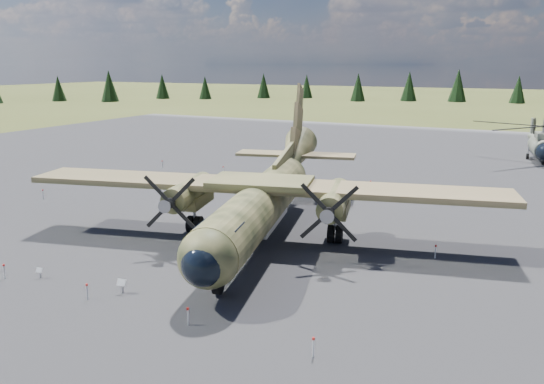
% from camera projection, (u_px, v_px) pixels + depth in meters
% --- Properties ---
extents(ground, '(500.00, 500.00, 0.00)m').
position_uv_depth(ground, '(204.00, 223.00, 38.91)').
color(ground, '#515626').
rests_on(ground, ground).
extents(apron, '(120.00, 120.00, 0.04)m').
position_uv_depth(apron, '(265.00, 194.00, 47.65)').
color(apron, '#57575B').
rests_on(apron, ground).
extents(transport_plane, '(31.29, 28.05, 10.36)m').
position_uv_depth(transport_plane, '(265.00, 193.00, 35.62)').
color(transport_plane, '#32381E').
rests_on(transport_plane, ground).
extents(helicopter_near, '(19.24, 21.31, 4.38)m').
position_uv_depth(helicopter_near, '(543.00, 136.00, 63.22)').
color(helicopter_near, gray).
rests_on(helicopter_near, ground).
extents(info_placard_left, '(0.40, 0.20, 0.60)m').
position_uv_depth(info_placard_left, '(40.00, 271.00, 28.84)').
color(info_placard_left, gray).
rests_on(info_placard_left, ground).
extents(info_placard_right, '(0.51, 0.26, 0.77)m').
position_uv_depth(info_placard_right, '(122.00, 284.00, 26.88)').
color(info_placard_right, gray).
rests_on(info_placard_right, ground).
extents(barrier_fence, '(33.12, 29.62, 0.85)m').
position_uv_depth(barrier_fence, '(198.00, 216.00, 38.92)').
color(barrier_fence, silver).
rests_on(barrier_fence, ground).
extents(treeline, '(302.93, 302.65, 10.97)m').
position_uv_depth(treeline, '(268.00, 174.00, 32.96)').
color(treeline, black).
rests_on(treeline, ground).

